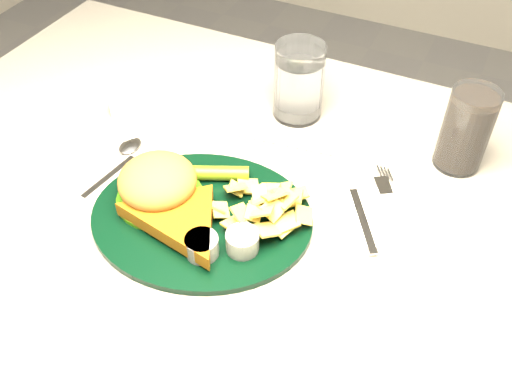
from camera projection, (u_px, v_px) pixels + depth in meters
table at (248, 325)px, 1.12m from camera, size 1.20×0.80×0.75m
dinner_plate at (200, 202)px, 0.79m from camera, size 0.37×0.33×0.07m
water_glass at (299, 81)px, 0.95m from camera, size 0.09×0.09×0.13m
cola_glass at (466, 130)px, 0.85m from camera, size 0.09×0.09×0.13m
fork_napkin at (365, 216)px, 0.81m from camera, size 0.19×0.20×0.01m
spoon at (109, 175)px, 0.87m from camera, size 0.06×0.15×0.01m
ramekin at (122, 107)px, 0.98m from camera, size 0.05×0.05×0.03m
wrapped_straw at (285, 144)px, 0.93m from camera, size 0.18×0.08×0.01m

